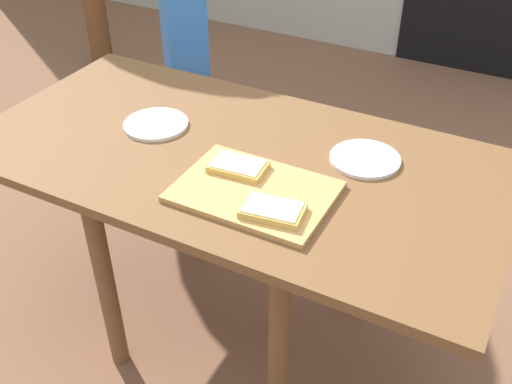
# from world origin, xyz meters

# --- Properties ---
(ground_plane) EXTENTS (16.00, 16.00, 0.00)m
(ground_plane) POSITION_xyz_m (0.00, 0.00, 0.00)
(ground_plane) COLOR brown
(dining_table) EXTENTS (1.41, 0.72, 0.69)m
(dining_table) POSITION_xyz_m (0.00, 0.00, 0.60)
(dining_table) COLOR brown
(dining_table) RESTS_ON ground
(cutting_board) EXTENTS (0.37, 0.26, 0.01)m
(cutting_board) POSITION_xyz_m (0.13, -0.13, 0.70)
(cutting_board) COLOR tan
(cutting_board) RESTS_ON dining_table
(pizza_slice_near_right) EXTENTS (0.15, 0.11, 0.02)m
(pizza_slice_near_right) POSITION_xyz_m (0.21, -0.19, 0.71)
(pizza_slice_near_right) COLOR #DDB553
(pizza_slice_near_right) RESTS_ON cutting_board
(pizza_slice_far_left) EXTENTS (0.14, 0.10, 0.02)m
(pizza_slice_far_left) POSITION_xyz_m (0.06, -0.08, 0.71)
(pizza_slice_far_left) COLOR #DDB553
(pizza_slice_far_left) RESTS_ON cutting_board
(plate_white_left) EXTENTS (0.18, 0.18, 0.01)m
(plate_white_left) POSITION_xyz_m (-0.26, 0.02, 0.69)
(plate_white_left) COLOR silver
(plate_white_left) RESTS_ON dining_table
(plate_white_right) EXTENTS (0.18, 0.18, 0.01)m
(plate_white_right) POSITION_xyz_m (0.31, 0.13, 0.69)
(plate_white_right) COLOR white
(plate_white_right) RESTS_ON dining_table
(child_left) EXTENTS (0.27, 0.27, 1.11)m
(child_left) POSITION_xyz_m (-0.54, 0.59, 0.63)
(child_left) COLOR #391E4C
(child_left) RESTS_ON ground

